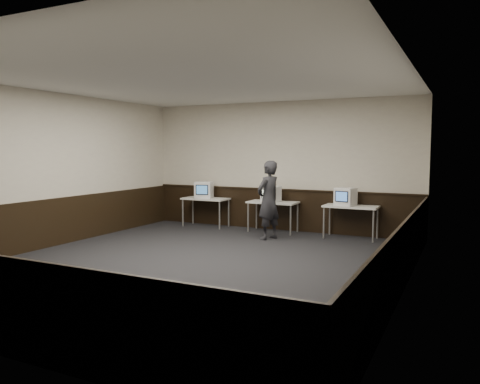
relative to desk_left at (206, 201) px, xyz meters
name	(u,v)px	position (x,y,z in m)	size (l,w,h in m)	color
floor	(196,264)	(1.90, -3.60, -0.68)	(8.00, 8.00, 0.00)	black
ceiling	(194,80)	(1.90, -3.60, 2.52)	(8.00, 8.00, 0.00)	white
back_wall	(279,166)	(1.90, 0.40, 0.92)	(7.00, 7.00, 0.00)	beige
left_wall	(50,170)	(-1.60, -3.60, 0.92)	(8.00, 8.00, 0.00)	beige
right_wall	(408,179)	(5.40, -3.60, 0.92)	(8.00, 8.00, 0.00)	beige
wainscot_back	(279,210)	(1.90, 0.38, -0.18)	(6.98, 0.04, 1.00)	black
wainscot_left	(53,222)	(-1.58, -3.60, -0.18)	(0.04, 7.98, 1.00)	black
wainscot_right	(404,256)	(5.38, -3.60, -0.18)	(0.04, 7.98, 1.00)	black
wainscot_rail	(278,189)	(1.90, 0.36, 0.34)	(6.98, 0.06, 0.04)	black
desk_left	(206,201)	(0.00, 0.00, 0.00)	(1.20, 0.60, 0.75)	silver
desk_center	(273,204)	(1.90, 0.00, 0.00)	(1.20, 0.60, 0.75)	silver
desk_right	(351,209)	(3.80, 0.00, 0.00)	(1.20, 0.60, 0.75)	silver
emac_left	(204,190)	(-0.02, -0.05, 0.29)	(0.54, 0.56, 0.43)	white
emac_center	(271,194)	(1.87, -0.05, 0.26)	(0.43, 0.45, 0.38)	white
emac_right	(346,197)	(3.69, -0.04, 0.27)	(0.48, 0.49, 0.41)	white
person	(268,200)	(2.16, -0.90, 0.21)	(0.65, 0.42, 1.77)	#232227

